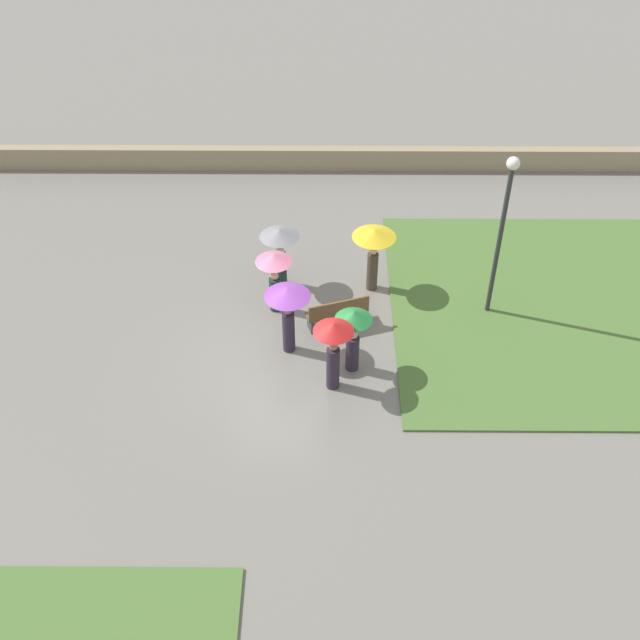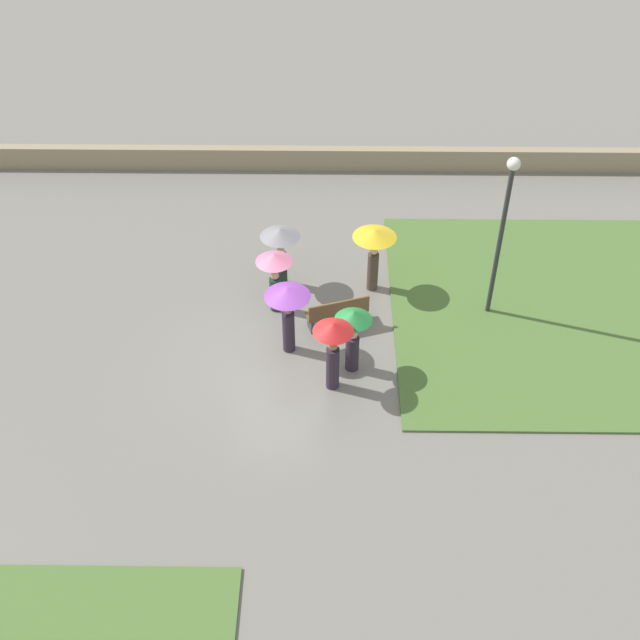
% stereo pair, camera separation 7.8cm
% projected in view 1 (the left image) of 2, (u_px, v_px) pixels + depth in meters
% --- Properties ---
extents(ground_plane, '(90.00, 90.00, 0.00)m').
position_uv_depth(ground_plane, '(281.00, 357.00, 19.99)').
color(ground_plane, slate).
extents(lawn_patch_near, '(9.75, 8.51, 0.06)m').
position_uv_depth(lawn_patch_near, '(575.00, 310.00, 21.30)').
color(lawn_patch_near, '#4C7033').
rests_on(lawn_patch_near, ground_plane).
extents(parapet_wall, '(45.00, 0.35, 0.76)m').
position_uv_depth(parapet_wall, '(293.00, 158.00, 26.62)').
color(parapet_wall, gray).
rests_on(parapet_wall, ground_plane).
extents(park_bench, '(1.66, 0.90, 0.90)m').
position_uv_depth(park_bench, '(338.00, 312.00, 20.56)').
color(park_bench, brown).
rests_on(park_bench, ground_plane).
extents(lamp_post, '(0.32, 0.32, 4.62)m').
position_uv_depth(lamp_post, '(503.00, 218.00, 19.37)').
color(lamp_post, '#2D2D30').
rests_on(lamp_post, ground_plane).
extents(crowd_person_grey, '(1.07, 1.07, 1.82)m').
position_uv_depth(crowd_person_grey, '(280.00, 244.00, 21.30)').
color(crowd_person_grey, '#1E3328').
rests_on(crowd_person_grey, ground_plane).
extents(crowd_person_green, '(0.90, 0.90, 1.81)m').
position_uv_depth(crowd_person_green, '(353.00, 329.00, 18.87)').
color(crowd_person_green, '#2D2333').
rests_on(crowd_person_green, ground_plane).
extents(crowd_person_red, '(0.94, 0.94, 1.99)m').
position_uv_depth(crowd_person_red, '(333.00, 343.00, 18.31)').
color(crowd_person_red, '#2D2333').
rests_on(crowd_person_red, ground_plane).
extents(crowd_person_yellow, '(1.16, 1.16, 1.92)m').
position_uv_depth(crowd_person_yellow, '(374.00, 244.00, 21.08)').
color(crowd_person_yellow, '#47382D').
rests_on(crowd_person_yellow, ground_plane).
extents(crowd_person_pink, '(0.95, 0.95, 1.80)m').
position_uv_depth(crowd_person_pink, '(274.00, 270.00, 20.52)').
color(crowd_person_pink, '#1E3328').
rests_on(crowd_person_pink, ground_plane).
extents(crowd_person_purple, '(1.12, 1.12, 1.97)m').
position_uv_depth(crowd_person_purple, '(288.00, 303.00, 19.21)').
color(crowd_person_purple, '#2D2333').
rests_on(crowd_person_purple, ground_plane).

